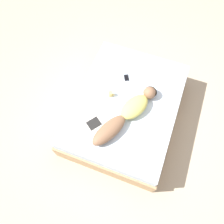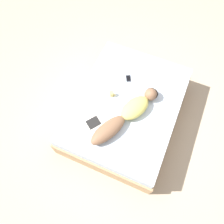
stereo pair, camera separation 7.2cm
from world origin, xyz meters
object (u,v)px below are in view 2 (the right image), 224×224
at_px(cell_phone, 128,78).
at_px(open_magazine, 90,117).
at_px(coffee_mug, 112,94).
at_px(person, 128,114).

bearing_deg(cell_phone, open_magazine, -135.89).
height_order(open_magazine, cell_phone, same).
height_order(open_magazine, coffee_mug, coffee_mug).
bearing_deg(person, cell_phone, 135.02).
bearing_deg(cell_phone, person, -97.83).
xyz_separation_m(person, open_magazine, (-0.53, -0.24, -0.09)).
bearing_deg(person, open_magazine, -131.07).
distance_m(person, coffee_mug, 0.44).
height_order(person, cell_phone, person).
distance_m(coffee_mug, cell_phone, 0.43).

